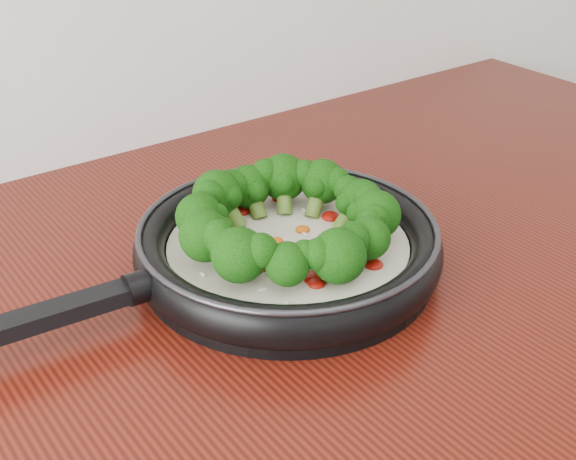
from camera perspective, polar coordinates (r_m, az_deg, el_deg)
skillet at (r=0.82m, az=-0.22°, el=-0.72°), size 0.53×0.36×0.10m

